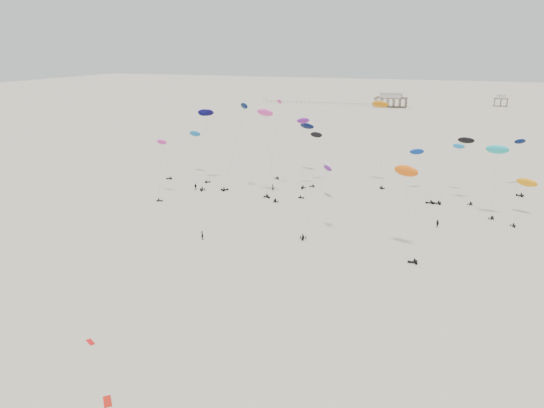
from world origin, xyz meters
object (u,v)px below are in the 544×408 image
at_px(rig_4, 526,187).
at_px(spectator_0, 202,239).
at_px(rig_9, 420,165).
at_px(pavilion_small, 501,101).
at_px(rig_0, 303,142).
at_px(pavilion_main, 391,101).

relative_size(rig_4, spectator_0, 6.58).
bearing_deg(rig_9, spectator_0, 132.27).
relative_size(pavilion_small, rig_4, 0.61).
bearing_deg(pavilion_small, rig_9, -97.55).
relative_size(rig_0, rig_4, 1.36).
bearing_deg(pavilion_main, rig_0, -88.90).
distance_m(rig_4, spectator_0, 79.48).
xyz_separation_m(rig_0, spectator_0, (-7.24, -50.97, -13.26)).
bearing_deg(rig_9, pavilion_small, -19.01).
distance_m(pavilion_small, rig_9, 247.33).
bearing_deg(spectator_0, pavilion_main, -57.97).
distance_m(pavilion_main, rig_4, 236.50).
relative_size(pavilion_main, rig_9, 1.15).
bearing_deg(rig_4, rig_0, -21.10).
bearing_deg(pavilion_main, spectator_0, -90.64).
bearing_deg(pavilion_small, spectator_0, -103.66).
distance_m(rig_0, rig_9, 33.99).
xyz_separation_m(pavilion_small, rig_0, (-65.78, -249.46, 9.77)).
height_order(pavilion_main, rig_9, rig_9).
xyz_separation_m(rig_4, spectator_0, (-66.66, -42.67, -7.24)).
distance_m(rig_0, rig_4, 60.30).
xyz_separation_m(pavilion_main, rig_9, (37.52, -215.15, 3.80)).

